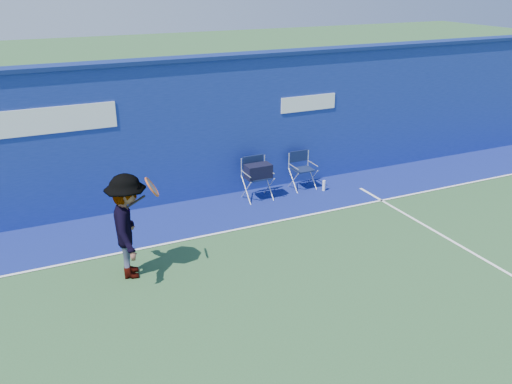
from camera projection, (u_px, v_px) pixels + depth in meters
name	position (u px, v px, depth m)	size (l,w,h in m)	color
ground	(258.00, 336.00, 7.48)	(80.00, 80.00, 0.00)	#2B512B
stadium_wall	(152.00, 134.00, 11.27)	(24.00, 0.50, 3.08)	navy
out_of_bounds_strip	(172.00, 221.00, 10.93)	(24.00, 1.80, 0.01)	navy
court_lines	(241.00, 313.00, 7.98)	(24.00, 12.00, 0.01)	white
directors_chair_left	(258.00, 182.00, 11.89)	(0.56, 0.50, 0.93)	silver
directors_chair_right	(302.00, 177.00, 12.53)	(0.51, 0.46, 0.85)	silver
water_bottle	(324.00, 186.00, 12.43)	(0.07, 0.07, 0.25)	white
tennis_player	(129.00, 226.00, 8.69)	(0.98, 1.25, 1.76)	#EA4738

